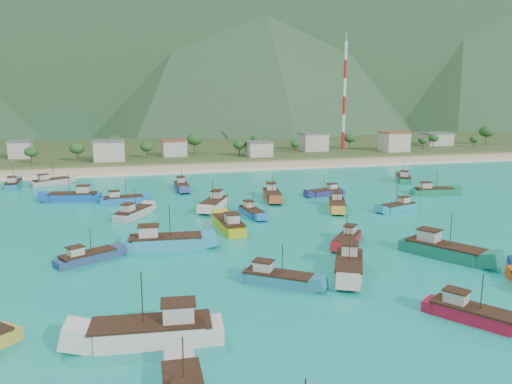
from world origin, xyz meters
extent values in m
plane|color=#0D8F7A|center=(0.00, 0.00, 0.00)|extent=(600.00, 600.00, 0.00)
cube|color=beige|center=(0.00, 79.00, 0.00)|extent=(400.00, 18.00, 1.20)
cube|color=#385123|center=(0.00, 140.00, 0.00)|extent=(400.00, 110.00, 2.40)
cube|color=white|center=(0.00, 69.50, 0.00)|extent=(400.00, 2.50, 0.08)
cube|color=#385942|center=(120.00, 400.00, 100.00)|extent=(1100.00, 160.00, 200.00)
cube|color=#284C2D|center=(-40.00, 300.00, 75.00)|extent=(800.00, 160.00, 150.00)
cone|color=#284C2D|center=(60.00, 300.00, 85.00)|extent=(280.00, 280.00, 170.00)
cube|color=beige|center=(-65.67, 111.93, 4.57)|extent=(7.34, 8.02, 5.95)
cube|color=beige|center=(-33.82, 94.13, 4.99)|extent=(10.36, 8.05, 6.78)
cube|color=beige|center=(-10.17, 102.79, 4.44)|extent=(8.80, 7.34, 5.69)
cube|color=beige|center=(20.71, 94.32, 4.17)|extent=(8.86, 8.94, 5.13)
cube|color=beige|center=(47.75, 107.25, 5.06)|extent=(10.29, 9.92, 6.93)
cube|color=beige|center=(78.92, 95.70, 5.38)|extent=(9.95, 8.85, 7.57)
cube|color=beige|center=(111.00, 113.26, 4.30)|extent=(12.60, 9.01, 5.40)
cylinder|color=red|center=(61.70, 108.00, 5.32)|extent=(1.20, 1.20, 7.43)
cylinder|color=white|center=(61.70, 108.00, 12.75)|extent=(1.20, 1.20, 7.43)
cylinder|color=red|center=(61.70, 108.00, 20.18)|extent=(1.20, 1.20, 7.43)
cylinder|color=white|center=(61.70, 108.00, 27.62)|extent=(1.20, 1.20, 7.43)
cylinder|color=red|center=(61.70, 108.00, 35.05)|extent=(1.20, 1.20, 7.43)
cylinder|color=white|center=(61.70, 108.00, 42.48)|extent=(1.20, 1.20, 7.43)
cube|color=#B0AAA1|center=(-27.66, 13.81, 0.55)|extent=(8.26, 10.47, 1.90)
cube|color=beige|center=(-28.82, 12.01, 2.27)|extent=(2.90, 3.04, 1.55)
cylinder|color=#382114|center=(-27.34, 14.31, 3.64)|extent=(0.12, 0.12, 4.28)
cube|color=navy|center=(-34.99, -13.08, 0.43)|extent=(9.26, 6.78, 1.66)
cube|color=beige|center=(-36.62, -13.99, 1.93)|extent=(2.62, 2.46, 1.35)
cylinder|color=#382114|center=(-34.54, -12.83, 3.12)|extent=(0.12, 0.12, 3.72)
cube|color=#1C6DB9|center=(-29.63, 28.26, 0.49)|extent=(10.00, 3.83, 1.78)
cube|color=beige|center=(-31.62, 28.07, 2.10)|extent=(2.39, 2.00, 1.44)
cylinder|color=#382114|center=(-29.08, 28.32, 3.37)|extent=(0.12, 0.12, 4.00)
cube|color=navy|center=(-14.82, 40.93, 0.55)|extent=(3.10, 10.44, 1.90)
cube|color=beige|center=(-14.82, 43.07, 2.27)|extent=(1.92, 2.38, 1.54)
cylinder|color=#382114|center=(-14.82, 40.34, 3.63)|extent=(0.12, 0.12, 4.27)
cube|color=teal|center=(-10.55, -28.98, 0.50)|extent=(9.73, 8.26, 1.80)
cube|color=beige|center=(-12.18, -27.77, 2.14)|extent=(2.90, 2.80, 1.47)
cylinder|color=#382114|center=(-10.10, -29.32, 3.44)|extent=(0.12, 0.12, 4.06)
cube|color=#15784E|center=(48.32, 37.97, 0.58)|extent=(7.39, 11.16, 1.96)
cube|color=beige|center=(47.40, 35.96, 2.36)|extent=(2.82, 3.06, 1.60)
cylinder|color=#382114|center=(48.57, 38.53, 3.78)|extent=(0.12, 0.12, 4.42)
cylinder|color=#382114|center=(-25.53, -51.72, 3.67)|extent=(0.12, 0.12, 4.31)
cube|color=gold|center=(15.08, 9.62, 0.59)|extent=(7.08, 11.31, 1.98)
cube|color=beige|center=(15.91, 11.69, 2.39)|extent=(2.78, 3.04, 1.61)
cylinder|color=#382114|center=(14.85, 9.05, 3.81)|extent=(0.12, 0.12, 4.46)
cube|color=#157A52|center=(45.05, 18.35, 0.56)|extent=(10.86, 4.55, 1.91)
cube|color=beige|center=(42.92, 18.66, 2.29)|extent=(2.64, 2.24, 1.56)
cylinder|color=#382114|center=(45.65, 18.27, 3.67)|extent=(0.12, 0.12, 4.31)
cube|color=#167158|center=(17.24, -25.05, 0.76)|extent=(9.68, 12.91, 2.32)
cube|color=beige|center=(15.92, -22.79, 2.86)|extent=(3.48, 3.68, 1.88)
cylinder|color=#382114|center=(17.60, -25.67, 4.53)|extent=(0.12, 0.12, 5.22)
cube|color=silver|center=(-27.42, -40.61, 0.81)|extent=(13.64, 5.26, 2.42)
cube|color=beige|center=(-24.71, -40.88, 3.00)|extent=(3.26, 2.73, 1.97)
cylinder|color=#382114|center=(-28.17, -40.53, 4.74)|extent=(0.12, 0.12, 5.45)
cube|color=#B5132E|center=(6.81, -44.93, 0.52)|extent=(8.10, 10.07, 1.84)
cube|color=beige|center=(5.66, -43.21, 2.19)|extent=(2.82, 2.94, 1.49)
cylinder|color=#382114|center=(7.13, -45.41, 3.51)|extent=(0.12, 0.12, 4.14)
cube|color=#9A4928|center=(4.55, 23.28, 0.66)|extent=(5.41, 12.06, 2.12)
cube|color=beige|center=(4.96, 25.62, 2.58)|extent=(2.56, 2.98, 1.72)
cylinder|color=#382114|center=(4.43, 22.63, 4.10)|extent=(0.12, 0.12, 4.76)
cube|color=teal|center=(27.24, 5.18, 0.45)|extent=(9.69, 5.51, 1.69)
cube|color=beige|center=(29.05, 5.78, 1.98)|extent=(2.54, 2.28, 1.37)
cylinder|color=#382114|center=(26.74, 5.02, 3.19)|extent=(0.12, 0.12, 3.80)
cube|color=silver|center=(-10.60, 17.41, 0.66)|extent=(8.31, 11.92, 2.11)
cube|color=beige|center=(-9.52, 19.53, 2.57)|extent=(3.09, 3.32, 1.72)
cylinder|color=#382114|center=(-10.89, 16.82, 4.09)|extent=(0.12, 0.12, 4.75)
cube|color=teal|center=(-58.04, 56.74, 0.55)|extent=(3.55, 10.61, 1.91)
cube|color=beige|center=(-57.94, 54.60, 2.28)|extent=(2.02, 2.46, 1.55)
cylinder|color=#382114|center=(-58.06, 57.34, 3.65)|extent=(0.12, 0.12, 4.29)
cube|color=#B6B2A7|center=(0.20, -27.54, 0.69)|extent=(8.51, 12.30, 2.18)
cube|color=beige|center=(1.29, -25.35, 2.66)|extent=(3.18, 3.42, 1.77)
cylinder|color=#382114|center=(-0.10, -28.15, 4.23)|extent=(0.12, 0.12, 4.90)
cube|color=teal|center=(-23.31, -9.50, 0.77)|extent=(13.18, 5.00, 2.34)
cube|color=beige|center=(-25.93, -9.25, 2.89)|extent=(3.14, 2.62, 1.90)
cylinder|color=#382114|center=(-22.58, -9.57, 4.58)|extent=(0.12, 0.12, 5.27)
cube|color=#A59A95|center=(-48.69, 57.81, 0.56)|extent=(10.61, 8.09, 1.91)
cube|color=beige|center=(-50.53, 56.70, 2.29)|extent=(3.04, 2.88, 1.55)
cylinder|color=#382114|center=(-48.17, 58.11, 3.66)|extent=(0.12, 0.12, 4.30)
cube|color=#A51A1F|center=(5.94, -14.76, 0.44)|extent=(8.04, 8.87, 1.68)
cube|color=beige|center=(7.15, -13.31, 1.97)|extent=(2.65, 2.70, 1.37)
cylinder|color=#382114|center=(5.60, -15.17, 3.18)|extent=(0.12, 0.12, 3.79)
cube|color=#1253AE|center=(-41.03, 33.49, 0.68)|extent=(12.31, 5.37, 2.16)
cube|color=beige|center=(-38.63, 33.10, 2.64)|extent=(3.02, 2.59, 1.76)
cylinder|color=#382114|center=(-41.70, 33.60, 4.20)|extent=(0.12, 0.12, 4.87)
cube|color=navy|center=(18.75, 24.64, 0.44)|extent=(9.57, 4.54, 1.67)
cube|color=beige|center=(20.59, 25.03, 1.95)|extent=(2.39, 2.08, 1.36)
cylinder|color=#382114|center=(18.24, 24.54, 3.16)|extent=(0.12, 0.12, 3.77)
cube|color=#1D67B4|center=(-4.29, 8.58, 0.44)|extent=(3.66, 9.45, 1.68)
cube|color=beige|center=(-4.48, 10.45, 1.96)|extent=(1.90, 2.26, 1.36)
cylinder|color=#382114|center=(-4.23, 8.06, 3.16)|extent=(0.12, 0.12, 3.77)
cube|color=gold|center=(-11.10, -0.75, 0.67)|extent=(4.00, 11.92, 2.14)
cube|color=beige|center=(-10.99, -3.16, 2.61)|extent=(2.27, 2.77, 1.74)
cylinder|color=#382114|center=(-11.13, -0.08, 4.15)|extent=(0.12, 0.12, 4.82)
camera|label=1|loc=(-29.30, -87.72, 24.21)|focal=35.00mm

